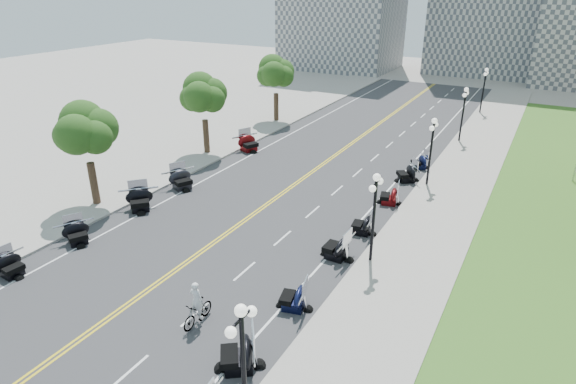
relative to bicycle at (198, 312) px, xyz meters
The scene contains 47 objects.
ground 5.79m from the bicycle, 130.04° to the left, with size 160.00×160.00×0.00m, color gray.
road 14.90m from the bicycle, 104.43° to the left, with size 16.00×90.00×0.01m, color #333335.
centerline_yellow_a 14.93m from the bicycle, 104.88° to the left, with size 0.12×90.00×0.00m, color yellow.
centerline_yellow_b 14.87m from the bicycle, 103.98° to the left, with size 0.12×90.00×0.00m, color yellow.
edge_line_north 14.67m from the bicycle, 79.43° to the left, with size 0.12×90.00×0.00m, color white.
edge_line_south 17.62m from the bicycle, 125.04° to the left, with size 0.12×90.00×0.00m, color white.
lane_dash_4 3.66m from the bicycle, 98.09° to the right, with size 0.12×2.00×0.00m, color white.
lane_dash_5 0.86m from the bicycle, 140.86° to the left, with size 0.12×2.00×0.00m, color white.
lane_dash_6 4.48m from the bicycle, 96.58° to the left, with size 0.12×2.00×0.00m, color white.
lane_dash_7 8.45m from the bicycle, 93.46° to the left, with size 0.12×2.00×0.00m, color white.
lane_dash_8 12.44m from the bicycle, 92.35° to the left, with size 0.12×2.00×0.00m, color white.
lane_dash_9 16.43m from the bicycle, 91.78° to the left, with size 0.12×2.00×0.00m, color white.
lane_dash_10 20.43m from the bicycle, 91.43° to the left, with size 0.12×2.00×0.00m, color white.
lane_dash_11 24.43m from the bicycle, 91.20° to the left, with size 0.12×2.00×0.00m, color white.
lane_dash_12 28.42m from the bicycle, 91.03° to the left, with size 0.12×2.00×0.00m, color white.
lane_dash_13 32.42m from the bicycle, 90.90° to the left, with size 0.12×2.00×0.00m, color white.
lane_dash_14 36.42m from the bicycle, 90.80° to the left, with size 0.12×2.00×0.00m, color white.
lane_dash_15 40.42m from the bicycle, 90.72° to the left, with size 0.12×2.00×0.00m, color white.
lane_dash_16 44.42m from the bicycle, 90.66° to the left, with size 0.12×2.00×0.00m, color white.
lane_dash_17 48.42m from the bicycle, 90.60° to the left, with size 0.12×2.00×0.00m, color white.
lane_dash_18 52.42m from the bicycle, 90.56° to the left, with size 0.12×2.00×0.00m, color white.
lane_dash_19 56.42m from the bicycle, 90.52° to the left, with size 0.12×2.00×0.00m, color white.
sidewalk_north 15.94m from the bicycle, 64.78° to the left, with size 5.00×90.00×0.15m, color #9E9991.
sidewalk_south 20.25m from the bicycle, 134.59° to the left, with size 5.00×90.00×0.15m, color #9E9991.
lawn 26.32m from the bicycle, 58.40° to the left, with size 9.00×60.00×0.10m, color #356023.
street_lamp_1 6.39m from the bicycle, 36.25° to the right, with size 0.50×1.20×4.90m, color black, non-canonical shape.
street_lamp_2 9.94m from the bicycle, 59.83° to the left, with size 0.50×1.20×4.90m, color black, non-canonical shape.
street_lamp_3 21.09m from the bicycle, 76.53° to the left, with size 0.50×1.20×4.90m, color black, non-canonical shape.
street_lamp_4 32.84m from the bicycle, 81.42° to the left, with size 0.50×1.20×4.90m, color black, non-canonical shape.
street_lamp_5 44.73m from the bicycle, 83.72° to the left, with size 0.50×1.20×4.90m, color black, non-canonical shape.
tree_2 15.70m from the bicycle, 154.93° to the left, with size 4.80×4.80×9.20m, color #235619, non-canonical shape.
tree_3 23.33m from the bicycle, 126.67° to the left, with size 4.80×4.80×9.20m, color #235619, non-canonical shape.
tree_4 33.62m from the bicycle, 114.26° to the left, with size 4.80×4.80×9.20m, color #235619, non-canonical shape.
motorcycle_n_4 3.36m from the bicycle, 24.01° to the right, with size 2.13×2.13×1.49m, color black, non-canonical shape.
motorcycle_n_5 4.34m from the bicycle, 43.27° to the left, with size 1.85×1.85×1.30m, color black, non-canonical shape.
motorcycle_n_6 8.56m from the bicycle, 68.70° to the left, with size 2.04×2.04×1.43m, color black, non-canonical shape.
motorcycle_n_7 11.73m from the bicycle, 73.49° to the left, with size 1.82×1.82×1.27m, color black, non-canonical shape.
motorcycle_n_8 16.41m from the bicycle, 77.89° to the left, with size 1.86×1.86×1.30m, color #590A0C, non-canonical shape.
motorcycle_n_9 20.80m from the bicycle, 80.80° to the left, with size 2.01×2.01×1.41m, color black, non-canonical shape.
motorcycle_n_10 23.90m from the bicycle, 81.72° to the left, with size 1.76×1.76×1.23m, color black, non-canonical shape.
motorcycle_s_4 10.82m from the bicycle, behind, with size 1.78×1.78×1.25m, color black, non-canonical shape.
motorcycle_s_5 10.76m from the bicycle, 167.83° to the left, with size 1.89×1.89×1.32m, color black, non-canonical shape.
motorcycle_s_6 12.80m from the bicycle, 145.60° to the left, with size 2.20×2.20×1.54m, color black, non-canonical shape.
motorcycle_s_7 15.46m from the bicycle, 132.86° to the left, with size 2.14×2.14×1.50m, color black, non-canonical shape.
motorcycle_s_9 23.45m from the bicycle, 117.72° to the left, with size 2.23×2.23×1.56m, color #590A0C, non-canonical shape.
bicycle is the anchor object (origin of this frame).
cyclist_rider 1.46m from the bicycle, ahead, with size 0.65×0.42×1.77m, color white.
Camera 1 is at (15.41, -17.46, 13.81)m, focal length 30.00 mm.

